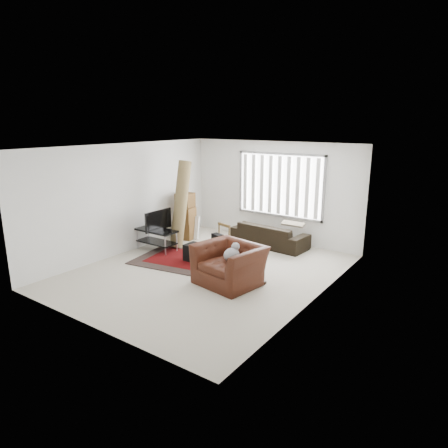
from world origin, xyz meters
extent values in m
plane|color=beige|center=(0.00, 0.00, 0.00)|extent=(6.00, 6.00, 0.00)
cube|color=white|center=(0.00, 0.00, 2.70)|extent=(5.00, 6.00, 0.02)
cube|color=white|center=(0.00, 3.00, 1.35)|extent=(5.00, 0.02, 2.70)
cube|color=white|center=(0.00, -3.00, 1.35)|extent=(5.00, 0.02, 2.70)
cube|color=white|center=(-2.50, 0.00, 1.35)|extent=(0.02, 6.00, 2.70)
cube|color=white|center=(2.50, 0.00, 1.35)|extent=(0.02, 6.00, 2.70)
cube|color=white|center=(0.20, 2.98, 1.55)|extent=(2.40, 0.01, 1.60)
cube|color=gray|center=(0.20, 2.96, 1.55)|extent=(2.52, 0.06, 1.72)
cube|color=white|center=(0.20, 2.92, 1.55)|extent=(2.40, 0.02, 1.55)
cube|color=black|center=(-0.70, 0.34, 0.01)|extent=(2.85, 2.14, 0.02)
cube|color=#4F0707|center=(-0.70, 0.34, 0.02)|extent=(2.23, 1.52, 0.00)
cube|color=black|center=(-1.95, 0.45, 0.53)|extent=(1.09, 0.49, 0.04)
cube|color=black|center=(-1.95, 0.45, 0.22)|extent=(1.05, 0.46, 0.03)
cylinder|color=#B2B2B7|center=(-2.44, 0.24, 0.27)|extent=(0.03, 0.03, 0.55)
cylinder|color=#B2B2B7|center=(-1.46, 0.24, 0.27)|extent=(0.03, 0.03, 0.55)
cylinder|color=#B2B2B7|center=(-2.44, 0.66, 0.27)|extent=(0.03, 0.03, 0.55)
cylinder|color=#B2B2B7|center=(-1.46, 0.66, 0.27)|extent=(0.03, 0.03, 0.55)
imported|color=black|center=(-1.95, 0.45, 0.80)|extent=(0.11, 0.89, 0.51)
cube|color=black|center=(-0.65, 0.37, 0.22)|extent=(0.39, 0.39, 0.39)
cube|color=brown|center=(-2.05, 1.70, 0.24)|extent=(0.59, 0.55, 0.48)
cube|color=brown|center=(-2.03, 1.67, 0.69)|extent=(0.53, 0.49, 0.43)
cube|color=brown|center=(-2.07, 1.72, 1.09)|extent=(0.49, 0.49, 0.38)
cube|color=silver|center=(-1.94, 1.78, 0.32)|extent=(0.53, 0.30, 0.64)
cylinder|color=brown|center=(-1.69, 1.10, 1.12)|extent=(0.38, 0.82, 2.25)
imported|color=black|center=(0.21, 2.45, 0.39)|extent=(2.10, 1.03, 0.78)
cube|color=#837655|center=(-0.26, 0.76, 0.42)|extent=(0.56, 0.56, 0.05)
cylinder|color=brown|center=(-0.50, 0.63, 0.21)|extent=(0.04, 0.04, 0.42)
cylinder|color=brown|center=(-0.13, 0.53, 0.21)|extent=(0.04, 0.04, 0.42)
cylinder|color=brown|center=(-0.40, 1.00, 0.21)|extent=(0.04, 0.04, 0.42)
cylinder|color=brown|center=(-0.03, 0.90, 0.21)|extent=(0.04, 0.04, 0.42)
cube|color=brown|center=(-0.21, 0.96, 0.82)|extent=(0.43, 0.16, 0.06)
cube|color=brown|center=(-0.39, 1.01, 0.64)|extent=(0.05, 0.05, 0.42)
cube|color=brown|center=(-0.02, 0.91, 0.64)|extent=(0.05, 0.05, 0.42)
cube|color=black|center=(-0.26, 0.76, 0.54)|extent=(0.32, 0.23, 0.18)
imported|color=#3D170C|center=(0.79, -0.26, 0.46)|extent=(1.42, 1.28, 0.93)
ellipsoid|color=#59595B|center=(0.79, -0.26, 0.60)|extent=(0.31, 0.37, 0.23)
sphere|color=#59595B|center=(0.82, -0.09, 0.74)|extent=(0.17, 0.17, 0.17)
camera|label=1|loc=(5.06, -6.51, 3.21)|focal=32.00mm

